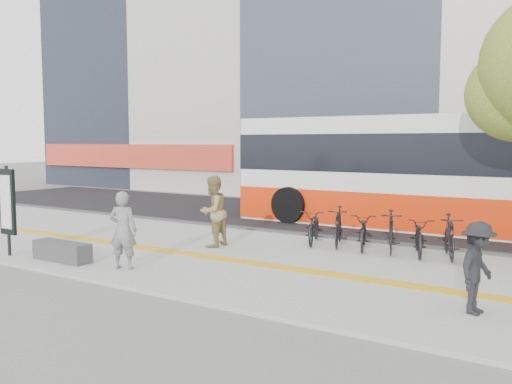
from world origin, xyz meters
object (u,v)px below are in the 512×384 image
Objects in this scene: seated_woman at (123,230)px; pedestrian_tan at (213,211)px; bench at (62,251)px; pedestrian_dark at (478,268)px; signboard at (7,203)px; bus at (441,176)px.

seated_woman is 0.91× the size of pedestrian_tan.
pedestrian_dark reaches higher than bench.
pedestrian_tan is at bearing 81.15° from pedestrian_dark.
seated_woman is (1.80, 0.22, 0.63)m from bench.
seated_woman reaches higher than pedestrian_dark.
seated_woman is 1.14× the size of pedestrian_dark.
signboard is 1.29× the size of seated_woman.
pedestrian_dark is (7.04, -2.22, -0.19)m from pedestrian_tan.
seated_woman is (-4.35, -9.48, -0.82)m from bus.
bench is 0.12× the size of bus.
pedestrian_tan is 1.25× the size of pedestrian_dark.
pedestrian_tan is at bearing -123.67° from bus.
bench is at bearing -14.81° from seated_woman.
seated_woman is at bearing -114.64° from bus.
bus is 9.10m from pedestrian_dark.
pedestrian_dark is at bearing 165.21° from seated_woman.
signboard reaches higher than pedestrian_tan.
seated_woman reaches higher than bench.
bench is at bearing 10.81° from signboard.
bus reaches higher than pedestrian_dark.
bench is at bearing -122.37° from bus.
bus reaches higher than signboard.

